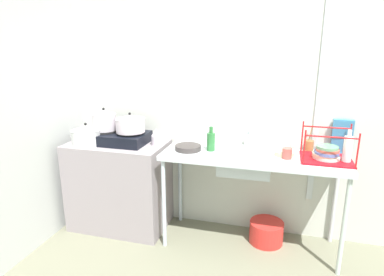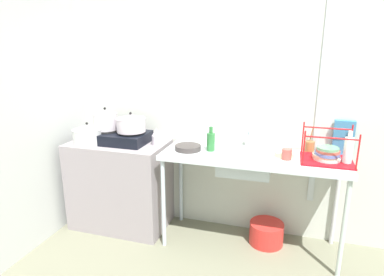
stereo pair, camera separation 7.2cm
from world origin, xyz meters
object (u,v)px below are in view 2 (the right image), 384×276
at_px(pot_on_left_burner, 105,120).
at_px(bucket_on_floor, 266,233).
at_px(dish_rack, 327,155).
at_px(sink_basin, 245,163).
at_px(pot_beside_stove, 88,134).
at_px(percolator, 157,137).
at_px(faucet, 248,132).
at_px(small_bowl_on_drainboard, 285,154).
at_px(bottle_by_sink, 211,141).
at_px(utensil_jar, 310,146).
at_px(frying_pan, 188,148).
at_px(stove, 119,137).
at_px(pot_on_right_burner, 131,123).
at_px(bottle_by_rack, 348,150).
at_px(cup_by_rack, 287,154).
at_px(cereal_box, 343,138).

height_order(pot_on_left_burner, bucket_on_floor, pot_on_left_burner).
bearing_deg(dish_rack, sink_basin, -179.82).
xyz_separation_m(pot_on_left_burner, pot_beside_stove, (-0.12, -0.13, -0.12)).
distance_m(percolator, dish_rack, 1.46).
height_order(pot_beside_stove, faucet, faucet).
bearing_deg(small_bowl_on_drainboard, bottle_by_sink, -177.71).
xyz_separation_m(sink_basin, bucket_on_floor, (0.21, 0.07, -0.67)).
xyz_separation_m(faucet, bucket_on_floor, (0.21, -0.10, -0.90)).
bearing_deg(utensil_jar, frying_pan, -166.03).
bearing_deg(pot_on_left_burner, stove, 0.00).
bearing_deg(pot_on_right_burner, frying_pan, -3.81).
relative_size(bottle_by_sink, utensil_jar, 0.92).
bearing_deg(utensil_jar, stove, -172.83).
distance_m(dish_rack, bottle_by_rack, 0.16).
distance_m(dish_rack, cup_by_rack, 0.31).
relative_size(pot_on_right_burner, frying_pan, 1.18).
bearing_deg(faucet, pot_on_left_burner, -172.96).
distance_m(pot_on_left_burner, utensil_jar, 1.86).
distance_m(stove, cup_by_rack, 1.52).
bearing_deg(bucket_on_floor, cereal_box, 16.16).
bearing_deg(cereal_box, sink_basin, -160.38).
xyz_separation_m(sink_basin, faucet, (-0.00, 0.16, 0.23)).
xyz_separation_m(frying_pan, dish_rack, (1.13, 0.04, 0.03)).
height_order(dish_rack, small_bowl_on_drainboard, dish_rack).
height_order(percolator, sink_basin, percolator).
distance_m(pot_on_left_burner, sink_basin, 1.35).
height_order(cereal_box, bucket_on_floor, cereal_box).
relative_size(stove, pot_beside_stove, 2.02).
bearing_deg(cereal_box, bottle_by_sink, -164.91).
height_order(dish_rack, cup_by_rack, dish_rack).
height_order(pot_on_right_burner, pot_beside_stove, pot_on_right_burner).
relative_size(pot_on_right_burner, cup_by_rack, 3.11).
xyz_separation_m(pot_beside_stove, percolator, (0.61, 0.17, -0.02)).
xyz_separation_m(bottle_by_rack, utensil_jar, (-0.26, 0.24, -0.06)).
bearing_deg(frying_pan, pot_on_left_burner, 177.41).
xyz_separation_m(pot_on_right_burner, utensil_jar, (1.57, 0.21, -0.15)).
bearing_deg(sink_basin, percolator, 176.95).
distance_m(pot_on_left_burner, bucket_on_floor, 1.81).
height_order(frying_pan, cup_by_rack, cup_by_rack).
bearing_deg(dish_rack, bottle_by_sink, -179.97).
distance_m(percolator, sink_basin, 0.84).
bearing_deg(dish_rack, cup_by_rack, -171.26).
bearing_deg(stove, cup_by_rack, -1.68).
height_order(sink_basin, dish_rack, dish_rack).
xyz_separation_m(bottle_by_sink, utensil_jar, (0.82, 0.21, -0.03)).
height_order(pot_on_right_burner, dish_rack, pot_on_right_burner).
distance_m(percolator, frying_pan, 0.34).
bearing_deg(faucet, dish_rack, -14.21).
height_order(frying_pan, bottle_by_rack, bottle_by_rack).
relative_size(cup_by_rack, utensil_jar, 0.38).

